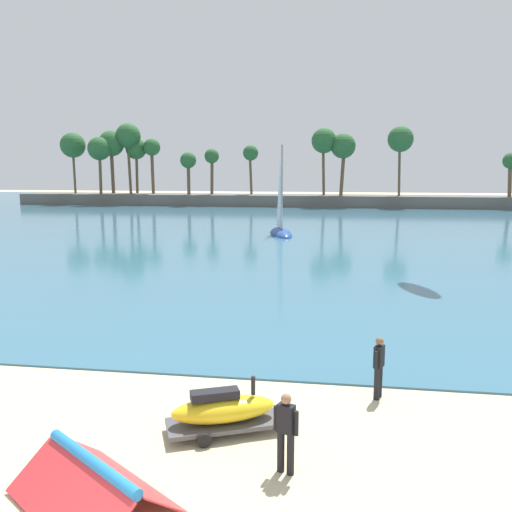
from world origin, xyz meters
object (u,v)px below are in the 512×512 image
at_px(folded_kite, 93,476).
at_px(watercraft_on_trailer, 223,411).
at_px(person_rigging_by_gear, 286,431).
at_px(sailboat_near_shore, 281,226).
at_px(person_at_waterline, 379,366).

relative_size(folded_kite, watercraft_on_trailer, 1.30).
distance_m(folded_kite, watercraft_on_trailer, 3.47).
xyz_separation_m(folded_kite, person_rigging_by_gear, (3.31, 1.58, 0.31)).
height_order(watercraft_on_trailer, sailboat_near_shore, sailboat_near_shore).
distance_m(person_rigging_by_gear, sailboat_near_shore, 38.47).
xyz_separation_m(folded_kite, person_at_waterline, (5.38, 5.47, 0.31)).
bearing_deg(watercraft_on_trailer, sailboat_near_shore, 94.03).
bearing_deg(sailboat_near_shore, watercraft_on_trailer, -85.97).
xyz_separation_m(folded_kite, watercraft_on_trailer, (1.73, 3.01, -0.06)).
distance_m(person_at_waterline, sailboat_near_shore, 34.91).
distance_m(folded_kite, sailboat_near_shore, 39.83).
bearing_deg(folded_kite, person_rigging_by_gear, 25.49).
bearing_deg(folded_kite, person_at_waterline, 45.48).
bearing_deg(sailboat_near_shore, folded_kite, -88.75).
distance_m(watercraft_on_trailer, sailboat_near_shore, 36.90).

